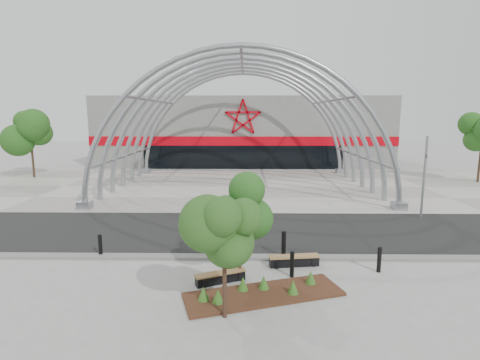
{
  "coord_description": "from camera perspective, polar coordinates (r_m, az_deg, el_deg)",
  "views": [
    {
      "loc": [
        0.28,
        -15.12,
        5.94
      ],
      "look_at": [
        0.0,
        4.0,
        2.6
      ],
      "focal_mm": 28.0,
      "sensor_mm": 36.0,
      "label": 1
    }
  ],
  "objects": [
    {
      "name": "street_tree_1",
      "position": [
        13.38,
        -0.05,
        -3.99
      ],
      "size": [
        1.61,
        1.61,
        3.8
      ],
      "color": "#322619",
      "rests_on": "ground"
    },
    {
      "name": "planting_bed",
      "position": [
        13.0,
        3.33,
        -16.64
      ],
      "size": [
        5.5,
        3.13,
        0.56
      ],
      "color": "#341913",
      "rests_on": "ground"
    },
    {
      "name": "bollard_3",
      "position": [
        14.29,
        7.93,
        -12.6
      ],
      "size": [
        0.16,
        0.16,
        0.98
      ],
      "primitive_type": "cylinder",
      "color": "black",
      "rests_on": "ground"
    },
    {
      "name": "kerb",
      "position": [
        15.99,
        -0.23,
        -11.67
      ],
      "size": [
        60.0,
        0.5,
        0.12
      ],
      "primitive_type": "cube",
      "color": "#63635E",
      "rests_on": "ground"
    },
    {
      "name": "bench_0",
      "position": [
        13.87,
        -3.0,
        -14.6
      ],
      "size": [
        1.86,
        1.14,
        0.39
      ],
      "color": "black",
      "rests_on": "ground"
    },
    {
      "name": "street_tree_0",
      "position": [
        10.73,
        -2.44,
        -6.9
      ],
      "size": [
        1.73,
        1.73,
        3.95
      ],
      "color": "black",
      "rests_on": "ground"
    },
    {
      "name": "road",
      "position": [
        19.54,
        -0.02,
        -7.76
      ],
      "size": [
        140.0,
        7.0,
        0.02
      ],
      "primitive_type": "cube",
      "color": "black",
      "rests_on": "ground"
    },
    {
      "name": "bollard_1",
      "position": [
        15.9,
        -3.05,
        -9.94
      ],
      "size": [
        0.17,
        0.17,
        1.09
      ],
      "primitive_type": "cylinder",
      "color": "black",
      "rests_on": "ground"
    },
    {
      "name": "vault_canopy",
      "position": [
        31.19,
        0.31,
        -1.04
      ],
      "size": [
        20.8,
        15.8,
        20.36
      ],
      "color": "#95999E",
      "rests_on": "ground"
    },
    {
      "name": "bg_tree_0",
      "position": [
        40.57,
        -29.38,
        6.81
      ],
      "size": [
        3.0,
        3.0,
        6.45
      ],
      "color": "black",
      "rests_on": "ground"
    },
    {
      "name": "arena_building",
      "position": [
        48.61,
        0.51,
        7.61
      ],
      "size": [
        34.0,
        15.24,
        8.0
      ],
      "color": "slate",
      "rests_on": "ground"
    },
    {
      "name": "forecourt",
      "position": [
        31.19,
        0.31,
        -1.03
      ],
      "size": [
        60.0,
        17.0,
        0.04
      ],
      "primitive_type": "cube",
      "color": "gray",
      "rests_on": "ground"
    },
    {
      "name": "ground",
      "position": [
        16.25,
        -0.21,
        -11.54
      ],
      "size": [
        140.0,
        140.0,
        0.0
      ],
      "primitive_type": "plane",
      "color": "gray",
      "rests_on": "ground"
    },
    {
      "name": "bollard_4",
      "position": [
        15.51,
        20.45,
        -11.31
      ],
      "size": [
        0.16,
        0.16,
        0.99
      ],
      "primitive_type": "cylinder",
      "color": "black",
      "rests_on": "ground"
    },
    {
      "name": "signal_pole",
      "position": [
        23.69,
        26.25,
        0.52
      ],
      "size": [
        0.24,
        0.68,
        4.77
      ],
      "color": "gray",
      "rests_on": "ground"
    },
    {
      "name": "bollard_0",
      "position": [
        17.1,
        -20.52,
        -9.34
      ],
      "size": [
        0.16,
        0.16,
        0.97
      ],
      "primitive_type": "cylinder",
      "color": "black",
      "rests_on": "ground"
    },
    {
      "name": "bollard_2",
      "position": [
        16.02,
        6.67,
        -9.73
      ],
      "size": [
        0.18,
        0.18,
        1.15
      ],
      "primitive_type": "cylinder",
      "color": "black",
      "rests_on": "ground"
    },
    {
      "name": "bench_1",
      "position": [
        15.38,
        8.23,
        -12.09
      ],
      "size": [
        2.06,
        0.71,
        0.42
      ],
      "color": "black",
      "rests_on": "ground"
    }
  ]
}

